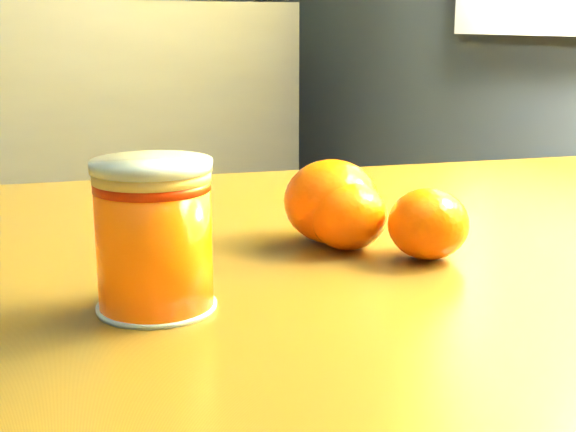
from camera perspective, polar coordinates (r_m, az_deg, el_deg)
table at (r=0.63m, az=0.55°, el=-10.35°), size 1.04×0.83×0.70m
juice_glass at (r=0.48m, az=-9.50°, el=-1.45°), size 0.07×0.07×0.09m
orange_front at (r=0.62m, az=3.11°, el=1.05°), size 0.09×0.09×0.06m
orange_back at (r=0.60m, az=4.27°, el=0.07°), size 0.07×0.07×0.05m
orange_extra at (r=0.59m, az=9.94°, el=-0.56°), size 0.07×0.07×0.05m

